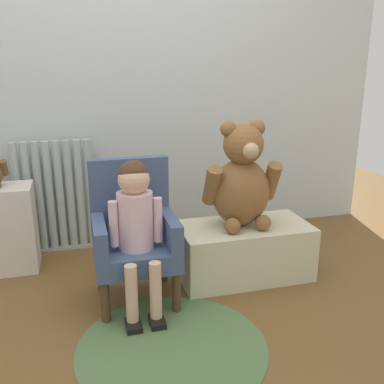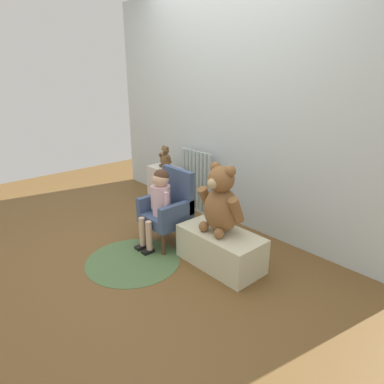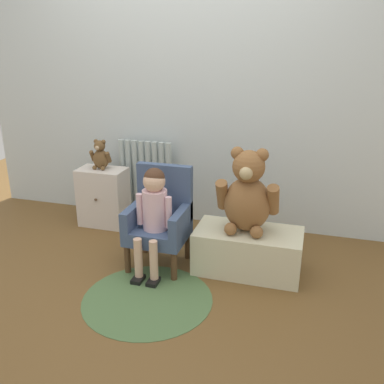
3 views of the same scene
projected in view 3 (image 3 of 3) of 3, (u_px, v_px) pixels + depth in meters
ground_plane at (134, 290)px, 2.78m from camera, size 6.00×6.00×0.00m
back_wall at (189, 83)px, 3.49m from camera, size 3.80×0.05×2.40m
radiator at (146, 181)px, 3.76m from camera, size 0.50×0.05×0.72m
small_dresser at (104, 197)px, 3.69m from camera, size 0.40×0.27×0.50m
child_armchair at (160, 218)px, 3.02m from camera, size 0.40×0.38×0.71m
child_figure at (154, 206)px, 2.87m from camera, size 0.25×0.35×0.74m
low_bench at (248, 251)px, 2.97m from camera, size 0.73×0.38×0.30m
large_teddy_bear at (248, 195)px, 2.85m from camera, size 0.42×0.30×0.58m
small_teddy_bear at (101, 156)px, 3.58m from camera, size 0.18×0.13×0.25m
floor_rug at (148, 299)px, 2.69m from camera, size 0.82×0.82×0.01m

